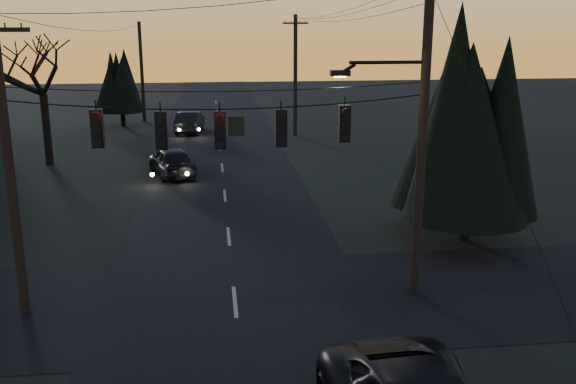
{
  "coord_description": "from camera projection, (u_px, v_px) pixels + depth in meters",
  "views": [
    {
      "loc": [
        -0.53,
        -7.67,
        8.16
      ],
      "look_at": [
        1.42,
        8.51,
        3.76
      ],
      "focal_mm": 40.0,
      "sensor_mm": 36.0,
      "label": 1
    }
  ],
  "objects": [
    {
      "name": "main_road",
      "position": [
        226.0,
        207.0,
        28.7
      ],
      "size": [
        8.0,
        120.0,
        0.02
      ],
      "primitive_type": "cube",
      "color": "black",
      "rests_on": "ground"
    },
    {
      "name": "utility_pole_far_r",
      "position": [
        295.0,
        135.0,
        46.59
      ],
      "size": [
        1.8,
        0.3,
        8.5
      ],
      "primitive_type": null,
      "color": "black",
      "rests_on": "ground"
    },
    {
      "name": "utility_pole_left",
      "position": [
        26.0,
        313.0,
        18.43
      ],
      "size": [
        1.8,
        0.3,
        8.5
      ],
      "primitive_type": null,
      "color": "black",
      "rests_on": "ground"
    },
    {
      "name": "evergreen_dist",
      "position": [
        121.0,
        84.0,
        49.88
      ],
      "size": [
        3.25,
        3.25,
        5.39
      ],
      "color": "black",
      "rests_on": "ground"
    },
    {
      "name": "sedan_oncoming_b",
      "position": [
        190.0,
        122.0,
        47.61
      ],
      "size": [
        2.19,
        4.88,
        1.56
      ],
      "primitive_type": "imported",
      "rotation": [
        0.0,
        0.0,
        3.02
      ],
      "color": "black",
      "rests_on": "ground"
    },
    {
      "name": "span_signal_assembly",
      "position": [
        222.0,
        128.0,
        17.72
      ],
      "size": [
        11.5,
        0.44,
        1.57
      ],
      "color": "black",
      "rests_on": "ground"
    },
    {
      "name": "bare_tree_dist",
      "position": [
        40.0,
        66.0,
        35.75
      ],
      "size": [
        6.37,
        6.37,
        8.08
      ],
      "color": "black",
      "rests_on": "ground"
    },
    {
      "name": "sedan_oncoming_a",
      "position": [
        172.0,
        161.0,
        34.45
      ],
      "size": [
        3.01,
        4.9,
        1.56
      ],
      "primitive_type": "imported",
      "rotation": [
        0.0,
        0.0,
        3.42
      ],
      "color": "black",
      "rests_on": "ground"
    },
    {
      "name": "utility_pole_right",
      "position": [
        414.0,
        293.0,
        19.76
      ],
      "size": [
        5.0,
        0.3,
        10.0
      ],
      "primitive_type": null,
      "color": "black",
      "rests_on": "ground"
    },
    {
      "name": "utility_pole_far_l",
      "position": [
        145.0,
        121.0,
        52.93
      ],
      "size": [
        0.3,
        0.3,
        8.0
      ],
      "primitive_type": null,
      "color": "black",
      "rests_on": "ground"
    },
    {
      "name": "evergreen_right",
      "position": [
        473.0,
        125.0,
        23.41
      ],
      "size": [
        4.52,
        4.52,
        7.67
      ],
      "color": "black",
      "rests_on": "ground"
    },
    {
      "name": "cross_road",
      "position": [
        235.0,
        302.0,
        19.12
      ],
      "size": [
        60.0,
        7.0,
        0.02
      ],
      "primitive_type": "cube",
      "color": "black",
      "rests_on": "ground"
    }
  ]
}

